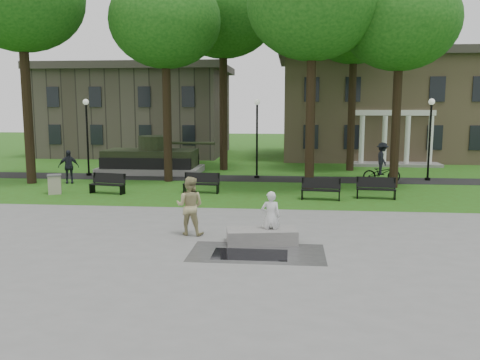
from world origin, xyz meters
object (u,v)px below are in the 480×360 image
object	(u,v)px
friend_watching	(190,206)
concrete_block	(262,236)
trash_bin	(55,184)
cyclist	(382,166)
skateboarder	(271,217)
park_bench_0	(108,183)

from	to	relation	value
friend_watching	concrete_block	bearing A→B (deg)	168.84
concrete_block	trash_bin	size ratio (longest dim) A/B	2.29
cyclist	trash_bin	bearing A→B (deg)	104.21
concrete_block	trash_bin	xyz separation A→B (m)	(-10.75, 8.11, 0.24)
concrete_block	cyclist	xyz separation A→B (m)	(6.04, 13.52, 0.69)
friend_watching	trash_bin	xyz separation A→B (m)	(-8.28, 7.30, -0.52)
concrete_block	skateboarder	distance (m)	0.67
friend_watching	trash_bin	bearing A→B (deg)	-34.48
friend_watching	park_bench_0	size ratio (longest dim) A/B	1.07
park_bench_0	trash_bin	size ratio (longest dim) A/B	1.93
friend_watching	cyclist	world-z (taller)	cyclist
concrete_block	friend_watching	world-z (taller)	friend_watching
trash_bin	cyclist	bearing A→B (deg)	17.87
park_bench_0	skateboarder	bearing A→B (deg)	-33.99
skateboarder	trash_bin	distance (m)	13.64
friend_watching	trash_bin	distance (m)	11.05
concrete_block	cyclist	bearing A→B (deg)	65.93
concrete_block	skateboarder	xyz separation A→B (m)	(0.28, 0.09, 0.60)
concrete_block	skateboarder	bearing A→B (deg)	17.95
park_bench_0	concrete_block	bearing A→B (deg)	-35.25
concrete_block	trash_bin	world-z (taller)	trash_bin
cyclist	park_bench_0	world-z (taller)	cyclist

